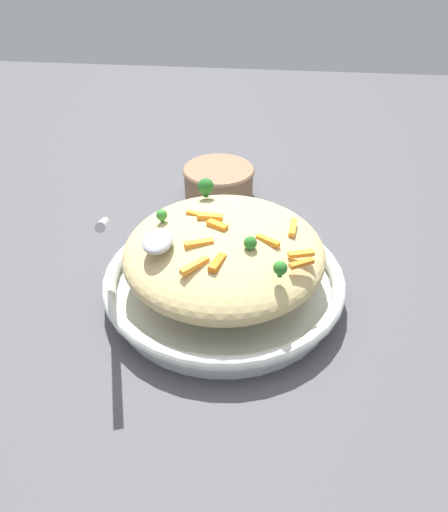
# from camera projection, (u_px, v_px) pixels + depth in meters

# --- Properties ---
(ground_plane) EXTENTS (2.40, 2.40, 0.00)m
(ground_plane) POSITION_uv_depth(u_px,v_px,m) (224.00, 295.00, 0.76)
(ground_plane) COLOR #4C4C51
(serving_bowl) EXTENTS (0.36, 0.36, 0.05)m
(serving_bowl) POSITION_uv_depth(u_px,v_px,m) (224.00, 282.00, 0.75)
(serving_bowl) COLOR silver
(serving_bowl) RESTS_ON ground_plane
(pasta_mound) EXTENTS (0.30, 0.29, 0.08)m
(pasta_mound) POSITION_uv_depth(u_px,v_px,m) (224.00, 252.00, 0.72)
(pasta_mound) COLOR #D1BA7A
(pasta_mound) RESTS_ON serving_bowl
(carrot_piece_0) EXTENTS (0.02, 0.04, 0.01)m
(carrot_piece_0) POSITION_uv_depth(u_px,v_px,m) (199.00, 244.00, 0.66)
(carrot_piece_0) COLOR orange
(carrot_piece_0) RESTS_ON pasta_mound
(carrot_piece_1) EXTENTS (0.04, 0.01, 0.01)m
(carrot_piece_1) POSITION_uv_depth(u_px,v_px,m) (293.00, 227.00, 0.70)
(carrot_piece_1) COLOR orange
(carrot_piece_1) RESTS_ON pasta_mound
(carrot_piece_2) EXTENTS (0.02, 0.04, 0.01)m
(carrot_piece_2) POSITION_uv_depth(u_px,v_px,m) (301.00, 254.00, 0.65)
(carrot_piece_2) COLOR orange
(carrot_piece_2) RESTS_ON pasta_mound
(carrot_piece_3) EXTENTS (0.02, 0.03, 0.01)m
(carrot_piece_3) POSITION_uv_depth(u_px,v_px,m) (218.00, 224.00, 0.69)
(carrot_piece_3) COLOR orange
(carrot_piece_3) RESTS_ON pasta_mound
(carrot_piece_4) EXTENTS (0.02, 0.04, 0.01)m
(carrot_piece_4) POSITION_uv_depth(u_px,v_px,m) (198.00, 215.00, 0.72)
(carrot_piece_4) COLOR orange
(carrot_piece_4) RESTS_ON pasta_mound
(carrot_piece_5) EXTENTS (0.04, 0.02, 0.01)m
(carrot_piece_5) POSITION_uv_depth(u_px,v_px,m) (219.00, 263.00, 0.63)
(carrot_piece_5) COLOR orange
(carrot_piece_5) RESTS_ON pasta_mound
(carrot_piece_6) EXTENTS (0.04, 0.03, 0.01)m
(carrot_piece_6) POSITION_uv_depth(u_px,v_px,m) (195.00, 266.00, 0.63)
(carrot_piece_6) COLOR orange
(carrot_piece_6) RESTS_ON pasta_mound
(carrot_piece_7) EXTENTS (0.02, 0.03, 0.01)m
(carrot_piece_7) POSITION_uv_depth(u_px,v_px,m) (268.00, 241.00, 0.67)
(carrot_piece_7) COLOR orange
(carrot_piece_7) RESTS_ON pasta_mound
(carrot_piece_8) EXTENTS (0.02, 0.03, 0.01)m
(carrot_piece_8) POSITION_uv_depth(u_px,v_px,m) (302.00, 263.00, 0.63)
(carrot_piece_8) COLOR orange
(carrot_piece_8) RESTS_ON pasta_mound
(carrot_piece_9) EXTENTS (0.01, 0.04, 0.01)m
(carrot_piece_9) POSITION_uv_depth(u_px,v_px,m) (210.00, 217.00, 0.71)
(carrot_piece_9) COLOR orange
(carrot_piece_9) RESTS_ON pasta_mound
(broccoli_floret_0) EXTENTS (0.02, 0.02, 0.03)m
(broccoli_floret_0) POSITION_uv_depth(u_px,v_px,m) (206.00, 187.00, 0.77)
(broccoli_floret_0) COLOR #205B1C
(broccoli_floret_0) RESTS_ON pasta_mound
(broccoli_floret_1) EXTENTS (0.02, 0.02, 0.02)m
(broccoli_floret_1) POSITION_uv_depth(u_px,v_px,m) (167.00, 239.00, 0.66)
(broccoli_floret_1) COLOR #205B1C
(broccoli_floret_1) RESTS_ON pasta_mound
(broccoli_floret_2) EXTENTS (0.02, 0.02, 0.02)m
(broccoli_floret_2) POSITION_uv_depth(u_px,v_px,m) (250.00, 243.00, 0.65)
(broccoli_floret_2) COLOR #296820
(broccoli_floret_2) RESTS_ON pasta_mound
(broccoli_floret_3) EXTENTS (0.02, 0.02, 0.02)m
(broccoli_floret_3) POSITION_uv_depth(u_px,v_px,m) (162.00, 215.00, 0.71)
(broccoli_floret_3) COLOR #377928
(broccoli_floret_3) RESTS_ON pasta_mound
(broccoli_floret_4) EXTENTS (0.02, 0.02, 0.02)m
(broccoli_floret_4) POSITION_uv_depth(u_px,v_px,m) (280.00, 268.00, 0.61)
(broccoli_floret_4) COLOR #296820
(broccoli_floret_4) RESTS_ON pasta_mound
(serving_spoon) EXTENTS (0.13, 0.11, 0.09)m
(serving_spoon) POSITION_uv_depth(u_px,v_px,m) (139.00, 236.00, 0.64)
(serving_spoon) COLOR #B7B7BC
(serving_spoon) RESTS_ON pasta_mound
(companion_bowl) EXTENTS (0.14, 0.14, 0.06)m
(companion_bowl) POSITION_uv_depth(u_px,v_px,m) (219.00, 180.00, 1.00)
(companion_bowl) COLOR #8C6B4C
(companion_bowl) RESTS_ON ground_plane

